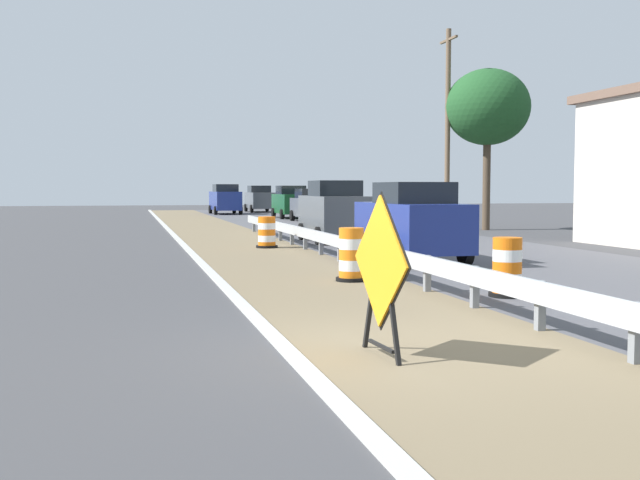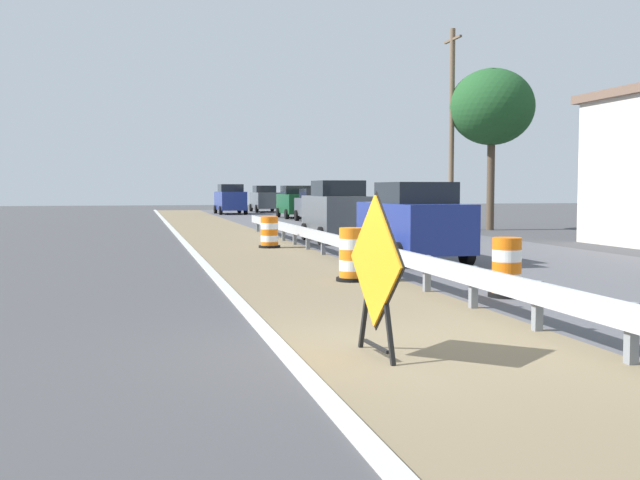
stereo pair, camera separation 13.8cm
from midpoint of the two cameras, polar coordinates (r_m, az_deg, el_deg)
ground_plane at (r=9.48m, az=5.65°, el=-8.20°), size 160.00×160.00×0.00m
median_dirt_strip at (r=9.73m, az=9.51°, el=-7.91°), size 3.77×120.00×0.01m
curb_near_edge at (r=9.14m, az=-2.15°, el=-8.61°), size 0.20×120.00×0.11m
guardrail_median at (r=13.75m, az=9.61°, el=-2.27°), size 0.18×45.43×0.71m
warning_sign_diamond at (r=8.96m, az=4.61°, el=-2.08°), size 0.15×1.64×1.96m
traffic_barrel_nearest at (r=14.30m, az=14.06°, el=-2.20°), size 0.66×0.66×1.09m
traffic_barrel_close at (r=16.24m, az=2.62°, el=-1.27°), size 0.66×0.66×1.14m
traffic_barrel_mid at (r=25.32m, az=-3.65°, el=0.47°), size 0.72×0.72×1.04m
car_lead_near_lane at (r=58.31m, az=-6.66°, el=3.05°), size 2.17×4.66×2.26m
car_trailing_near_lane at (r=50.15m, az=-1.74°, el=2.87°), size 2.06×4.64×2.13m
car_lead_far_lane at (r=27.94m, az=1.41°, el=2.14°), size 1.99×4.08×2.25m
car_mid_far_lane at (r=63.03m, az=-4.10°, el=3.09°), size 2.03×4.72×2.17m
car_trailing_far_lane at (r=20.73m, az=7.17°, el=1.35°), size 2.08×4.45×2.14m
car_distant_a at (r=44.88m, az=-0.17°, el=2.62°), size 2.05×4.19×1.94m
utility_pole_mid at (r=36.45m, az=9.93°, el=8.34°), size 0.24×1.80×9.35m
tree_roadside at (r=36.95m, az=12.84°, el=9.63°), size 3.95×3.95×7.54m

